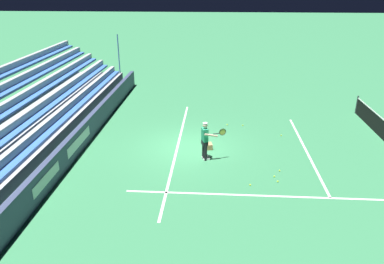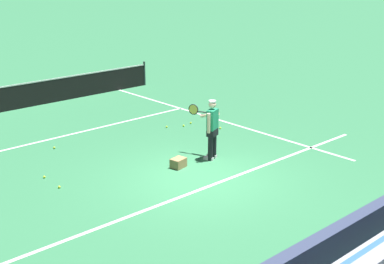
{
  "view_description": "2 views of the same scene",
  "coord_description": "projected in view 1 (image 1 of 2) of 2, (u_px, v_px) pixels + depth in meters",
  "views": [
    {
      "loc": [
        16.07,
        1.26,
        7.34
      ],
      "look_at": [
        -0.13,
        0.18,
        0.72
      ],
      "focal_mm": 35.0,
      "sensor_mm": 36.0,
      "label": 1
    },
    {
      "loc": [
        -8.73,
        -9.32,
        5.41
      ],
      "look_at": [
        1.01,
        1.43,
        0.71
      ],
      "focal_mm": 50.0,
      "sensor_mm": 36.0,
      "label": 2
    }
  ],
  "objects": [
    {
      "name": "tennis_ball_stray_back",
      "position": [
        274.0,
        176.0,
        14.99
      ],
      "size": [
        0.07,
        0.07,
        0.07
      ],
      "primitive_type": "sphere",
      "color": "#CCE533",
      "rests_on": "ground"
    },
    {
      "name": "tennis_ball_near_player",
      "position": [
        250.0,
        185.0,
        14.37
      ],
      "size": [
        0.07,
        0.07,
        0.07
      ],
      "primitive_type": "sphere",
      "color": "#CCE533",
      "rests_on": "ground"
    },
    {
      "name": "tennis_player",
      "position": [
        205.0,
        141.0,
        16.17
      ],
      "size": [
        0.58,
        1.07,
        1.71
      ],
      "color": "black",
      "rests_on": "ground"
    },
    {
      "name": "tennis_ball_toward_net",
      "position": [
        280.0,
        171.0,
        15.44
      ],
      "size": [
        0.07,
        0.07,
        0.07
      ],
      "primitive_type": "sphere",
      "color": "#CCE533",
      "rests_on": "ground"
    },
    {
      "name": "court_sideline_white",
      "position": [
        289.0,
        197.0,
        13.65
      ],
      "size": [
        0.1,
        12.0,
        0.01
      ],
      "primitive_type": "cube",
      "color": "white",
      "rests_on": "ground"
    },
    {
      "name": "bleacher_stand",
      "position": [
        30.0,
        128.0,
        17.86
      ],
      "size": [
        20.65,
        4.0,
        3.85
      ],
      "color": "#9EA3A8",
      "rests_on": "ground"
    },
    {
      "name": "ground_plane",
      "position": [
        188.0,
        147.0,
        17.69
      ],
      "size": [
        160.0,
        160.0,
        0.0
      ],
      "primitive_type": "plane",
      "color": "#337A4C"
    },
    {
      "name": "tennis_ball_by_box",
      "position": [
        281.0,
        135.0,
        18.94
      ],
      "size": [
        0.07,
        0.07,
        0.07
      ],
      "primitive_type": "sphere",
      "color": "#CCE533",
      "rests_on": "ground"
    },
    {
      "name": "tennis_ball_on_baseline",
      "position": [
        227.0,
        125.0,
        20.33
      ],
      "size": [
        0.07,
        0.07,
        0.07
      ],
      "primitive_type": "sphere",
      "color": "#CCE533",
      "rests_on": "ground"
    },
    {
      "name": "back_wall_sponsor_board",
      "position": [
        84.0,
        134.0,
        17.78
      ],
      "size": [
        21.74,
        0.25,
        1.1
      ],
      "color": "#384260",
      "rests_on": "ground"
    },
    {
      "name": "tennis_ball_midcourt",
      "position": [
        278.0,
        181.0,
        14.62
      ],
      "size": [
        0.07,
        0.07,
        0.07
      ],
      "primitive_type": "sphere",
      "color": "#CCE533",
      "rests_on": "ground"
    },
    {
      "name": "ball_box_cardboard",
      "position": [
        209.0,
        146.0,
        17.49
      ],
      "size": [
        0.45,
        0.37,
        0.26
      ],
      "primitive_type": "cube",
      "rotation": [
        0.0,
        0.0,
        0.2
      ],
      "color": "#A87F51",
      "rests_on": "ground"
    },
    {
      "name": "tennis_ball_far_right",
      "position": [
        243.0,
        125.0,
        20.25
      ],
      "size": [
        0.07,
        0.07,
        0.07
      ],
      "primitive_type": "sphere",
      "color": "#CCE533",
      "rests_on": "ground"
    },
    {
      "name": "court_service_line_white",
      "position": [
        306.0,
        150.0,
        17.35
      ],
      "size": [
        8.22,
        0.1,
        0.01
      ],
      "primitive_type": "cube",
      "color": "white",
      "rests_on": "ground"
    },
    {
      "name": "court_baseline_white",
      "position": [
        178.0,
        147.0,
        17.72
      ],
      "size": [
        12.0,
        0.1,
        0.01
      ],
      "primitive_type": "cube",
      "color": "white",
      "rests_on": "ground"
    }
  ]
}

